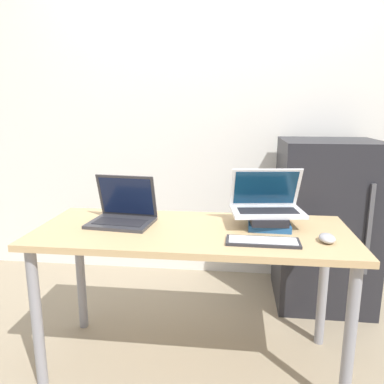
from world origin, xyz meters
TOP-DOWN VIEW (x-y plane):
  - wall_back at (0.00, 1.44)m, footprint 8.00×0.05m
  - desk at (0.00, 0.30)m, footprint 1.48×0.61m
  - laptop_left at (-0.35, 0.36)m, footprint 0.32×0.26m
  - book_stack at (0.36, 0.39)m, footprint 0.21×0.27m
  - laptop_on_books at (0.35, 0.41)m, footprint 0.37×0.26m
  - wireless_keyboard at (0.32, 0.15)m, footprint 0.31×0.12m
  - mouse at (0.59, 0.20)m, footprint 0.07×0.10m
  - mini_fridge at (0.79, 1.06)m, footprint 0.60×0.58m

SIDE VIEW (x-z plane):
  - mini_fridge at x=0.79m, z-range 0.00..1.08m
  - desk at x=0.00m, z-range 0.27..0.99m
  - wireless_keyboard at x=0.32m, z-range 0.72..0.73m
  - mouse at x=0.59m, z-range 0.72..0.75m
  - book_stack at x=0.36m, z-range 0.72..0.78m
  - laptop_left at x=-0.35m, z-range 0.65..0.88m
  - laptop_on_books at x=0.35m, z-range 0.72..0.93m
  - wall_back at x=0.00m, z-range 0.00..2.70m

